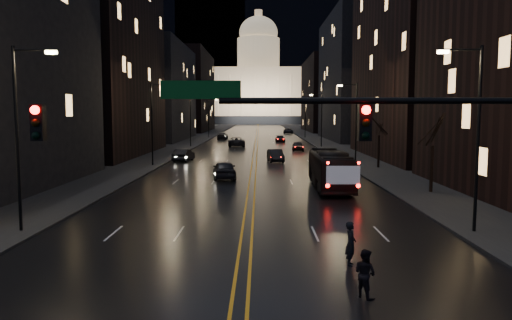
{
  "coord_description": "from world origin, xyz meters",
  "views": [
    {
      "loc": [
        0.61,
        -13.74,
        5.89
      ],
      "look_at": [
        0.42,
        13.66,
        3.26
      ],
      "focal_mm": 35.0,
      "sensor_mm": 36.0,
      "label": 1
    }
  ],
  "objects_px": {
    "pedestrian_a": "(351,244)",
    "pedestrian_b": "(365,273)",
    "traffic_signal": "(452,141)",
    "oncoming_car_a": "(224,170)",
    "bus": "(330,170)",
    "receding_car_a": "(275,156)",
    "oncoming_car_b": "(184,155)"
  },
  "relations": [
    {
      "from": "receding_car_a",
      "to": "pedestrian_b",
      "type": "xyz_separation_m",
      "value": [
        1.46,
        -43.42,
        0.04
      ]
    },
    {
      "from": "pedestrian_a",
      "to": "bus",
      "type": "bearing_deg",
      "value": 7.14
    },
    {
      "from": "bus",
      "to": "oncoming_car_a",
      "type": "height_order",
      "value": "bus"
    },
    {
      "from": "traffic_signal",
      "to": "bus",
      "type": "distance_m",
      "value": 24.82
    },
    {
      "from": "oncoming_car_b",
      "to": "receding_car_a",
      "type": "height_order",
      "value": "oncoming_car_b"
    },
    {
      "from": "receding_car_a",
      "to": "pedestrian_b",
      "type": "bearing_deg",
      "value": -93.97
    },
    {
      "from": "bus",
      "to": "oncoming_car_b",
      "type": "distance_m",
      "value": 25.72
    },
    {
      "from": "traffic_signal",
      "to": "pedestrian_b",
      "type": "height_order",
      "value": "traffic_signal"
    },
    {
      "from": "pedestrian_a",
      "to": "pedestrian_b",
      "type": "bearing_deg",
      "value": -169.74
    },
    {
      "from": "traffic_signal",
      "to": "oncoming_car_a",
      "type": "distance_m",
      "value": 31.53
    },
    {
      "from": "traffic_signal",
      "to": "bus",
      "type": "height_order",
      "value": "traffic_signal"
    },
    {
      "from": "bus",
      "to": "pedestrian_a",
      "type": "relative_size",
      "value": 6.1
    },
    {
      "from": "bus",
      "to": "pedestrian_b",
      "type": "distance_m",
      "value": 22.97
    },
    {
      "from": "bus",
      "to": "pedestrian_a",
      "type": "xyz_separation_m",
      "value": [
        -1.96,
        -19.55,
        -0.6
      ]
    },
    {
      "from": "oncoming_car_a",
      "to": "receding_car_a",
      "type": "xyz_separation_m",
      "value": [
        5.0,
        15.02,
        -0.07
      ]
    },
    {
      "from": "traffic_signal",
      "to": "pedestrian_b",
      "type": "relative_size",
      "value": 10.95
    },
    {
      "from": "receding_car_a",
      "to": "pedestrian_a",
      "type": "bearing_deg",
      "value": -93.59
    },
    {
      "from": "oncoming_car_a",
      "to": "oncoming_car_b",
      "type": "bearing_deg",
      "value": -75.59
    },
    {
      "from": "traffic_signal",
      "to": "oncoming_car_b",
      "type": "bearing_deg",
      "value": 107.49
    },
    {
      "from": "traffic_signal",
      "to": "pedestrian_a",
      "type": "relative_size",
      "value": 10.04
    },
    {
      "from": "traffic_signal",
      "to": "oncoming_car_b",
      "type": "relative_size",
      "value": 3.77
    },
    {
      "from": "pedestrian_a",
      "to": "receding_car_a",
      "type": "bearing_deg",
      "value": 15.16
    },
    {
      "from": "oncoming_car_a",
      "to": "pedestrian_a",
      "type": "distance_m",
      "value": 25.94
    },
    {
      "from": "oncoming_car_b",
      "to": "pedestrian_b",
      "type": "relative_size",
      "value": 2.9
    },
    {
      "from": "pedestrian_a",
      "to": "pedestrian_b",
      "type": "distance_m",
      "value": 3.32
    },
    {
      "from": "traffic_signal",
      "to": "oncoming_car_a",
      "type": "relative_size",
      "value": 3.57
    },
    {
      "from": "pedestrian_a",
      "to": "pedestrian_b",
      "type": "xyz_separation_m",
      "value": [
        -0.15,
        -3.32,
        -0.07
      ]
    },
    {
      "from": "bus",
      "to": "oncoming_car_a",
      "type": "xyz_separation_m",
      "value": [
        -8.57,
        5.53,
        -0.64
      ]
    },
    {
      "from": "oncoming_car_a",
      "to": "pedestrian_b",
      "type": "relative_size",
      "value": 3.07
    },
    {
      "from": "traffic_signal",
      "to": "oncoming_car_a",
      "type": "xyz_separation_m",
      "value": [
        -8.41,
        30.09,
        -4.28
      ]
    },
    {
      "from": "oncoming_car_b",
      "to": "receding_car_a",
      "type": "xyz_separation_m",
      "value": [
        11.0,
        -0.62,
        -0.0
      ]
    },
    {
      "from": "oncoming_car_a",
      "to": "pedestrian_b",
      "type": "height_order",
      "value": "oncoming_car_a"
    }
  ]
}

